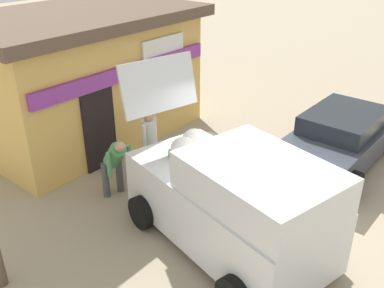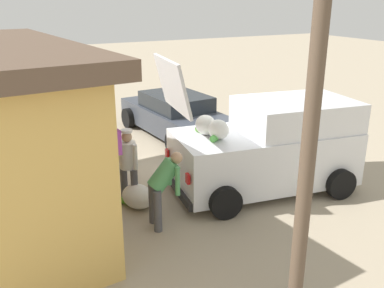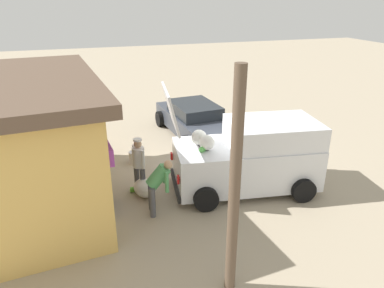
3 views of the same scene
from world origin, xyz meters
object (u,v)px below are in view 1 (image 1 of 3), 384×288
object	(u,v)px
delivery_van	(232,201)
vendor_standing	(150,138)
parked_sedan	(341,137)
customer_bending	(115,162)
paint_bucket	(209,142)
storefront_bar	(83,75)
unloaded_banana_pile	(145,169)

from	to	relation	value
delivery_van	vendor_standing	bearing A→B (deg)	77.24
vendor_standing	parked_sedan	bearing A→B (deg)	-36.96
customer_bending	parked_sedan	bearing A→B (deg)	-27.41
vendor_standing	paint_bucket	distance (m)	2.03
paint_bucket	vendor_standing	bearing A→B (deg)	176.18
customer_bending	vendor_standing	bearing A→B (deg)	12.59
parked_sedan	vendor_standing	bearing A→B (deg)	143.04
storefront_bar	customer_bending	xyz separation A→B (m)	(-1.39, -3.21, -0.86)
parked_sedan	unloaded_banana_pile	bearing A→B (deg)	145.52
unloaded_banana_pile	storefront_bar	bearing A→B (deg)	81.35
vendor_standing	unloaded_banana_pile	bearing A→B (deg)	-164.14
parked_sedan	customer_bending	size ratio (longest dim) A/B	3.17
parked_sedan	paint_bucket	distance (m)	3.31
delivery_van	vendor_standing	xyz separation A→B (m)	(0.69, 3.05, -0.07)
parked_sedan	vendor_standing	world-z (taller)	vendor_standing
unloaded_banana_pile	paint_bucket	size ratio (longest dim) A/B	2.19
unloaded_banana_pile	parked_sedan	bearing A→B (deg)	-34.48
storefront_bar	paint_bucket	xyz separation A→B (m)	(1.69, -3.07, -1.52)
delivery_van	parked_sedan	world-z (taller)	delivery_van
delivery_van	paint_bucket	xyz separation A→B (m)	(2.59, 2.92, -0.79)
paint_bucket	delivery_van	bearing A→B (deg)	-131.53
delivery_van	unloaded_banana_pile	bearing A→B (deg)	81.67
delivery_van	unloaded_banana_pile	size ratio (longest dim) A/B	4.98
vendor_standing	paint_bucket	bearing A→B (deg)	-3.82
vendor_standing	customer_bending	bearing A→B (deg)	-167.41
parked_sedan	paint_bucket	size ratio (longest dim) A/B	11.31
vendor_standing	paint_bucket	xyz separation A→B (m)	(1.90, -0.13, -0.71)
storefront_bar	delivery_van	size ratio (longest dim) A/B	1.49
parked_sedan	customer_bending	bearing A→B (deg)	152.59
parked_sedan	vendor_standing	distance (m)	4.72
delivery_van	paint_bucket	world-z (taller)	delivery_van
customer_bending	unloaded_banana_pile	xyz separation A→B (m)	(0.93, 0.19, -0.64)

